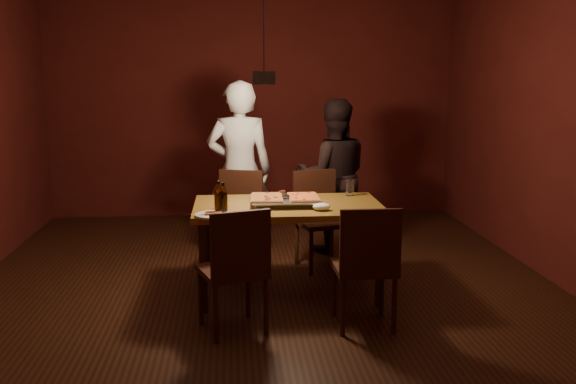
{
  "coord_description": "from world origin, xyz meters",
  "views": [
    {
      "loc": [
        -0.25,
        -5.04,
        1.8
      ],
      "look_at": [
        0.18,
        -0.03,
        0.85
      ],
      "focal_mm": 40.0,
      "sensor_mm": 36.0,
      "label": 1
    }
  ],
  "objects": [
    {
      "name": "diner_dark",
      "position": [
        0.75,
        1.23,
        0.77
      ],
      "size": [
        0.75,
        0.59,
        1.54
      ],
      "primitive_type": "imported",
      "rotation": [
        0.0,
        0.0,
        3.13
      ],
      "color": "black",
      "rests_on": "floor"
    },
    {
      "name": "dining_table",
      "position": [
        0.18,
        -0.03,
        0.68
      ],
      "size": [
        1.5,
        0.9,
        0.75
      ],
      "color": "olive",
      "rests_on": "floor"
    },
    {
      "name": "beer_bottle_a",
      "position": [
        -0.36,
        -0.34,
        0.87
      ],
      "size": [
        0.07,
        0.07,
        0.25
      ],
      "color": "black",
      "rests_on": "dining_table"
    },
    {
      "name": "pizza_tray",
      "position": [
        0.16,
        -0.03,
        0.77
      ],
      "size": [
        0.55,
        0.45,
        0.05
      ],
      "primitive_type": "cube",
      "rotation": [
        0.0,
        0.0,
        0.0
      ],
      "color": "silver",
      "rests_on": "dining_table"
    },
    {
      "name": "chair_near_left",
      "position": [
        -0.24,
        -0.82,
        0.54
      ],
      "size": [
        0.53,
        0.53,
        0.49
      ],
      "rotation": [
        0.0,
        0.0,
        0.33
      ],
      "color": "#38190F",
      "rests_on": "floor"
    },
    {
      "name": "spatula",
      "position": [
        0.18,
        -0.0,
        0.81
      ],
      "size": [
        0.14,
        0.25,
        0.04
      ],
      "primitive_type": null,
      "rotation": [
        0.0,
        0.0,
        0.23
      ],
      "color": "silver",
      "rests_on": "pizza_tray"
    },
    {
      "name": "chair_far_left",
      "position": [
        -0.21,
        0.77,
        0.54
      ],
      "size": [
        0.53,
        0.53,
        0.49
      ],
      "rotation": [
        0.0,
        0.0,
        2.82
      ],
      "color": "#38190F",
      "rests_on": "floor"
    },
    {
      "name": "diner_white",
      "position": [
        -0.19,
        1.09,
        0.86
      ],
      "size": [
        0.64,
        0.43,
        1.72
      ],
      "primitive_type": "imported",
      "rotation": [
        0.0,
        0.0,
        3.1
      ],
      "color": "silver",
      "rests_on": "floor"
    },
    {
      "name": "water_glass_right",
      "position": [
        0.75,
        0.29,
        0.82
      ],
      "size": [
        0.07,
        0.07,
        0.14
      ],
      "primitive_type": "cylinder",
      "color": "silver",
      "rests_on": "dining_table"
    },
    {
      "name": "water_glass_left",
      "position": [
        -0.33,
        -0.14,
        0.8
      ],
      "size": [
        0.07,
        0.07,
        0.11
      ],
      "primitive_type": "cylinder",
      "color": "silver",
      "rests_on": "dining_table"
    },
    {
      "name": "beer_bottle_b",
      "position": [
        -0.33,
        -0.32,
        0.87
      ],
      "size": [
        0.06,
        0.06,
        0.23
      ],
      "color": "black",
      "rests_on": "dining_table"
    },
    {
      "name": "pendant_lamp",
      "position": [
        0.0,
        0.0,
        1.76
      ],
      "size": [
        0.18,
        0.18,
        1.1
      ],
      "color": "black",
      "rests_on": "ceiling"
    },
    {
      "name": "chair_far_right",
      "position": [
        0.54,
        0.73,
        0.54
      ],
      "size": [
        0.51,
        0.51,
        0.49
      ],
      "rotation": [
        0.0,
        0.0,
        3.41
      ],
      "color": "#38190F",
      "rests_on": "floor"
    },
    {
      "name": "pizza_meat",
      "position": [
        0.02,
        -0.01,
        0.81
      ],
      "size": [
        0.28,
        0.42,
        0.02
      ],
      "primitive_type": "cube",
      "rotation": [
        0.0,
        0.0,
        -0.06
      ],
      "color": "maroon",
      "rests_on": "pizza_tray"
    },
    {
      "name": "napkin",
      "position": [
        0.42,
        -0.28,
        0.78
      ],
      "size": [
        0.14,
        0.1,
        0.06
      ],
      "primitive_type": "ellipsoid",
      "color": "white",
      "rests_on": "dining_table"
    },
    {
      "name": "pizza_cheese",
      "position": [
        0.31,
        -0.02,
        0.81
      ],
      "size": [
        0.24,
        0.38,
        0.02
      ],
      "primitive_type": "cube",
      "rotation": [
        0.0,
        0.0,
        -0.01
      ],
      "color": "gold",
      "rests_on": "pizza_tray"
    },
    {
      "name": "room_shell",
      "position": [
        0.0,
        0.0,
        1.4
      ],
      "size": [
        6.0,
        6.0,
        6.0
      ],
      "color": "#371C0F",
      "rests_on": "ground"
    },
    {
      "name": "plate_slice",
      "position": [
        -0.4,
        -0.41,
        0.76
      ],
      "size": [
        0.27,
        0.27,
        0.03
      ],
      "color": "white",
      "rests_on": "dining_table"
    },
    {
      "name": "chair_near_right",
      "position": [
        0.66,
        -0.83,
        0.54
      ],
      "size": [
        0.42,
        0.42,
        0.49
      ],
      "rotation": [
        0.0,
        0.0,
        0.01
      ],
      "color": "#38190F",
      "rests_on": "floor"
    }
  ]
}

